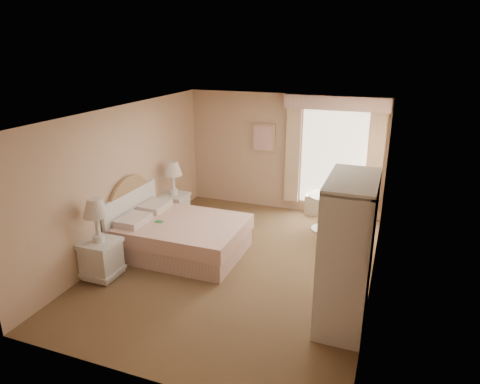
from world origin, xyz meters
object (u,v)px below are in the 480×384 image
at_px(nightstand_far, 174,200).
at_px(bed, 178,235).
at_px(nightstand_near, 100,249).
at_px(round_table, 326,207).
at_px(armoire, 346,265).
at_px(cafe_chair, 351,216).

bearing_deg(nightstand_far, bed, -58.66).
bearing_deg(nightstand_far, nightstand_near, -90.00).
bearing_deg(round_table, armoire, -75.57).
bearing_deg(cafe_chair, nightstand_far, -161.11).
bearing_deg(nightstand_near, armoire, 3.12).
relative_size(bed, nightstand_far, 1.66).
xyz_separation_m(nightstand_far, round_table, (2.93, 0.67, 0.01)).
bearing_deg(armoire, nightstand_far, 149.68).
relative_size(bed, cafe_chair, 2.07).
distance_m(nightstand_near, nightstand_far, 2.34).
xyz_separation_m(bed, nightstand_near, (-0.71, -1.16, 0.15)).
height_order(nightstand_near, armoire, armoire).
bearing_deg(cafe_chair, bed, -137.93).
xyz_separation_m(nightstand_near, nightstand_far, (0.00, 2.34, -0.01)).
relative_size(cafe_chair, armoire, 0.51).
distance_m(bed, nightstand_near, 1.37).
xyz_separation_m(nightstand_far, armoire, (3.65, -2.14, 0.34)).
relative_size(nightstand_near, round_table, 1.77).
relative_size(round_table, armoire, 0.37).
relative_size(nightstand_near, armoire, 0.65).
distance_m(nightstand_near, round_table, 4.20).
bearing_deg(round_table, nightstand_near, -134.34).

